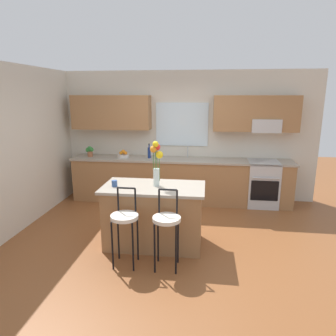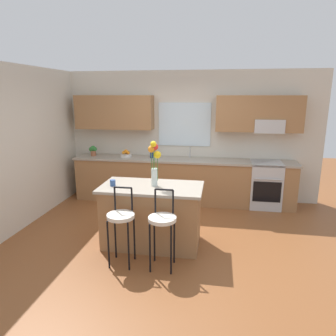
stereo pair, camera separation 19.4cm
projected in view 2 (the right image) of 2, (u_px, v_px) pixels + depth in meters
name	position (u px, v px, depth m)	size (l,w,h in m)	color
ground_plane	(169.00, 237.00, 4.85)	(14.00, 14.00, 0.00)	brown
wall_left	(26.00, 146.00, 5.23)	(0.12, 4.60, 2.70)	beige
back_wall_assembly	(186.00, 129.00, 6.39)	(5.60, 0.50, 2.70)	beige
counter_run	(182.00, 180.00, 6.37)	(4.56, 0.64, 0.92)	#996B42
sink_faucet	(190.00, 151.00, 6.34)	(0.02, 0.13, 0.23)	#B7BABC
oven_range	(265.00, 185.00, 6.08)	(0.60, 0.64, 0.92)	#B7BABC
kitchen_island	(152.00, 215.00, 4.53)	(1.49, 0.79, 0.92)	#996B42
bar_stool_near	(121.00, 219.00, 3.95)	(0.36, 0.36, 1.04)	black
bar_stool_middle	(162.00, 222.00, 3.86)	(0.36, 0.36, 1.04)	black
flower_vase	(154.00, 159.00, 4.34)	(0.19, 0.14, 0.66)	silver
mug_ceramic	(113.00, 183.00, 4.42)	(0.08, 0.08, 0.09)	#33518C
fruit_bowl_oranges	(126.00, 155.00, 6.45)	(0.24, 0.24, 0.16)	silver
bottle_olive_oil	(151.00, 152.00, 6.34)	(0.06, 0.06, 0.30)	navy
potted_plant_small	(93.00, 150.00, 6.55)	(0.18, 0.12, 0.22)	#9E5B3D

